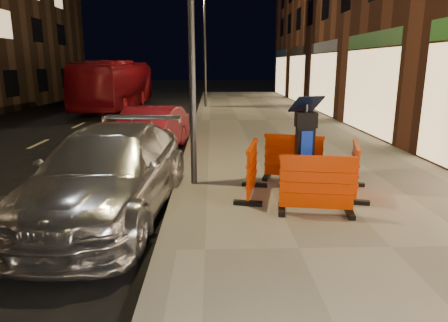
{
  "coord_description": "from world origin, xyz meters",
  "views": [
    {
      "loc": [
        0.63,
        -4.82,
        2.52
      ],
      "look_at": [
        0.8,
        1.0,
        1.1
      ],
      "focal_mm": 32.0,
      "sensor_mm": 36.0,
      "label": 1
    }
  ],
  "objects_px": {
    "parking_kiosk": "(305,149)",
    "barrier_kerbside": "(252,170)",
    "car_silver": "(112,212)",
    "barrier_back": "(293,158)",
    "car_red": "(151,154)",
    "bus_doubledecker": "(118,108)",
    "barrier_bldgside": "(355,169)",
    "barrier_front": "(317,185)"
  },
  "relations": [
    {
      "from": "parking_kiosk",
      "to": "barrier_kerbside",
      "type": "height_order",
      "value": "parking_kiosk"
    },
    {
      "from": "car_silver",
      "to": "barrier_kerbside",
      "type": "bearing_deg",
      "value": 14.6
    },
    {
      "from": "barrier_back",
      "to": "car_silver",
      "type": "relative_size",
      "value": 0.25
    },
    {
      "from": "parking_kiosk",
      "to": "barrier_back",
      "type": "relative_size",
      "value": 1.4
    },
    {
      "from": "parking_kiosk",
      "to": "car_silver",
      "type": "relative_size",
      "value": 0.34
    },
    {
      "from": "car_red",
      "to": "barrier_back",
      "type": "bearing_deg",
      "value": -33.75
    },
    {
      "from": "bus_doubledecker",
      "to": "barrier_bldgside",
      "type": "bearing_deg",
      "value": -61.61
    },
    {
      "from": "parking_kiosk",
      "to": "barrier_back",
      "type": "distance_m",
      "value": 1.02
    },
    {
      "from": "barrier_bldgside",
      "to": "barrier_front",
      "type": "bearing_deg",
      "value": 151.13
    },
    {
      "from": "barrier_bldgside",
      "to": "bus_doubledecker",
      "type": "bearing_deg",
      "value": 42.45
    },
    {
      "from": "barrier_back",
      "to": "car_red",
      "type": "distance_m",
      "value": 4.73
    },
    {
      "from": "barrier_kerbside",
      "to": "car_red",
      "type": "relative_size",
      "value": 0.3
    },
    {
      "from": "car_silver",
      "to": "car_red",
      "type": "relative_size",
      "value": 1.24
    },
    {
      "from": "barrier_bldgside",
      "to": "bus_doubledecker",
      "type": "relative_size",
      "value": 0.13
    },
    {
      "from": "barrier_back",
      "to": "car_red",
      "type": "xyz_separation_m",
      "value": [
        -3.44,
        3.19,
        -0.63
      ]
    },
    {
      "from": "bus_doubledecker",
      "to": "car_red",
      "type": "bearing_deg",
      "value": -71.02
    },
    {
      "from": "parking_kiosk",
      "to": "car_red",
      "type": "relative_size",
      "value": 0.43
    },
    {
      "from": "parking_kiosk",
      "to": "car_red",
      "type": "bearing_deg",
      "value": 143.81
    },
    {
      "from": "barrier_bldgside",
      "to": "car_silver",
      "type": "relative_size",
      "value": 0.25
    },
    {
      "from": "barrier_kerbside",
      "to": "barrier_bldgside",
      "type": "height_order",
      "value": "same"
    },
    {
      "from": "barrier_bldgside",
      "to": "car_red",
      "type": "xyz_separation_m",
      "value": [
        -4.39,
        4.14,
        -0.63
      ]
    },
    {
      "from": "barrier_bldgside",
      "to": "bus_doubledecker",
      "type": "height_order",
      "value": "bus_doubledecker"
    },
    {
      "from": "parking_kiosk",
      "to": "barrier_kerbside",
      "type": "xyz_separation_m",
      "value": [
        -0.95,
        0.0,
        -0.38
      ]
    },
    {
      "from": "barrier_front",
      "to": "barrier_kerbside",
      "type": "relative_size",
      "value": 1.0
    },
    {
      "from": "barrier_back",
      "to": "car_red",
      "type": "relative_size",
      "value": 0.3
    },
    {
      "from": "car_silver",
      "to": "bus_doubledecker",
      "type": "xyz_separation_m",
      "value": [
        -3.73,
        16.83,
        0.0
      ]
    },
    {
      "from": "parking_kiosk",
      "to": "barrier_bldgside",
      "type": "xyz_separation_m",
      "value": [
        0.95,
        0.0,
        -0.38
      ]
    },
    {
      "from": "barrier_bldgside",
      "to": "barrier_kerbside",
      "type": "bearing_deg",
      "value": 106.13
    },
    {
      "from": "barrier_kerbside",
      "to": "car_red",
      "type": "distance_m",
      "value": 4.87
    },
    {
      "from": "barrier_back",
      "to": "barrier_bldgside",
      "type": "relative_size",
      "value": 1.0
    },
    {
      "from": "barrier_back",
      "to": "barrier_kerbside",
      "type": "bearing_deg",
      "value": -117.87
    },
    {
      "from": "car_red",
      "to": "bus_doubledecker",
      "type": "bearing_deg",
      "value": 116.06
    },
    {
      "from": "parking_kiosk",
      "to": "bus_doubledecker",
      "type": "xyz_separation_m",
      "value": [
        -7.16,
        16.4,
        -1.01
      ]
    },
    {
      "from": "barrier_back",
      "to": "car_red",
      "type": "height_order",
      "value": "barrier_back"
    },
    {
      "from": "barrier_kerbside",
      "to": "car_silver",
      "type": "xyz_separation_m",
      "value": [
        -2.48,
        -0.43,
        -0.63
      ]
    },
    {
      "from": "barrier_back",
      "to": "bus_doubledecker",
      "type": "xyz_separation_m",
      "value": [
        -7.16,
        15.45,
        -0.63
      ]
    },
    {
      "from": "barrier_kerbside",
      "to": "bus_doubledecker",
      "type": "relative_size",
      "value": 0.13
    },
    {
      "from": "barrier_back",
      "to": "barrier_kerbside",
      "type": "height_order",
      "value": "same"
    },
    {
      "from": "barrier_bldgside",
      "to": "car_red",
      "type": "distance_m",
      "value": 6.07
    },
    {
      "from": "barrier_back",
      "to": "barrier_bldgside",
      "type": "distance_m",
      "value": 1.34
    },
    {
      "from": "car_red",
      "to": "car_silver",
      "type": "bearing_deg",
      "value": -80.83
    },
    {
      "from": "barrier_bldgside",
      "to": "barrier_back",
      "type": "bearing_deg",
      "value": 61.13
    }
  ]
}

